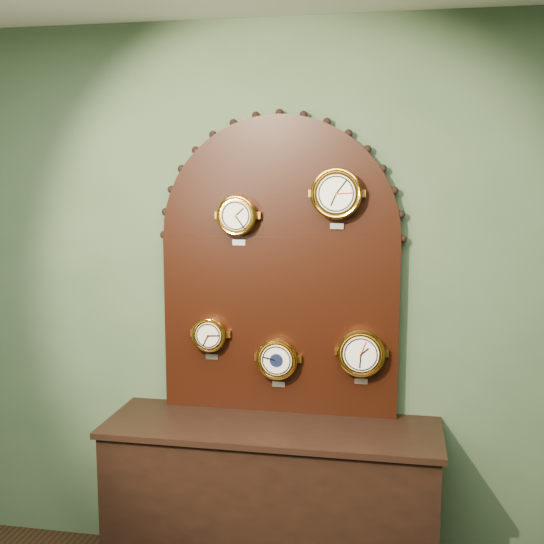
% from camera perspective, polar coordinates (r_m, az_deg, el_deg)
% --- Properties ---
extents(wall_back, '(4.00, 0.00, 4.00)m').
position_cam_1_polar(wall_back, '(3.54, 0.75, -2.32)').
color(wall_back, '#3F573C').
rests_on(wall_back, ground).
extents(shop_counter, '(1.60, 0.50, 0.80)m').
position_cam_1_polar(shop_counter, '(3.61, -0.06, -18.91)').
color(shop_counter, black).
rests_on(shop_counter, ground_plane).
extents(display_board, '(1.26, 0.06, 1.53)m').
position_cam_1_polar(display_board, '(3.46, 0.62, 1.22)').
color(display_board, black).
rests_on(display_board, shop_counter).
extents(roman_clock, '(0.20, 0.08, 0.25)m').
position_cam_1_polar(roman_clock, '(3.42, -2.90, 4.69)').
color(roman_clock, gold).
rests_on(roman_clock, display_board).
extents(arabic_clock, '(0.25, 0.08, 0.30)m').
position_cam_1_polar(arabic_clock, '(3.33, 5.37, 6.47)').
color(arabic_clock, gold).
rests_on(arabic_clock, display_board).
extents(hygrometer, '(0.18, 0.08, 0.23)m').
position_cam_1_polar(hygrometer, '(3.54, -5.16, -5.15)').
color(hygrometer, gold).
rests_on(hygrometer, display_board).
extents(barometer, '(0.21, 0.08, 0.26)m').
position_cam_1_polar(barometer, '(3.49, 0.46, -7.18)').
color(barometer, gold).
rests_on(barometer, display_board).
extents(tide_clock, '(0.24, 0.08, 0.29)m').
position_cam_1_polar(tide_clock, '(3.43, 7.39, -6.65)').
color(tide_clock, gold).
rests_on(tide_clock, display_board).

